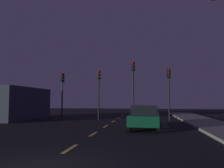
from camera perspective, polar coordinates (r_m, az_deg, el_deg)
ground_plane at (r=13.09m, az=-4.11°, el=-12.15°), size 80.00×80.00×0.00m
lane_stripe_second at (r=8.90m, az=-10.56°, el=-15.80°), size 0.16×1.60×0.01m
lane_stripe_third at (r=12.51m, az=-4.73°, el=-12.49°), size 0.16×1.60×0.01m
lane_stripe_fourth at (r=16.20m, az=-1.60°, el=-10.63°), size 0.16×1.60×0.01m
lane_stripe_fifth at (r=19.93m, az=0.35°, el=-9.44°), size 0.16×1.60×0.01m
lane_stripe_sixth at (r=23.69m, az=1.67°, el=-8.62°), size 0.16×1.60×0.01m
lane_stripe_seventh at (r=27.46m, az=2.62°, el=-8.03°), size 0.16×1.60×0.01m
traffic_signal_far_left at (r=22.58m, az=-12.50°, el=-0.67°), size 0.32×0.38×4.51m
traffic_signal_center_left at (r=21.55m, az=-3.40°, el=-0.22°), size 0.32×0.38×4.72m
traffic_signal_center_right at (r=21.16m, az=5.40°, el=1.16°), size 0.32×0.38×5.47m
traffic_signal_far_right at (r=21.19m, az=14.20°, el=0.01°), size 0.32×0.38×4.75m
car_stopped_ahead at (r=14.83m, az=8.40°, el=-8.21°), size 2.12×4.64×1.52m
storefront_left at (r=24.31m, az=-23.94°, el=-4.51°), size 4.39×7.88×3.09m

